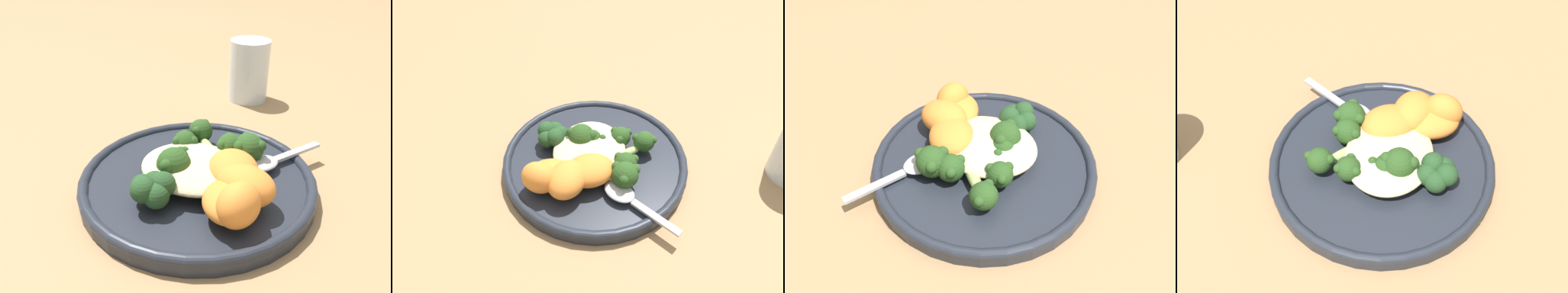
% 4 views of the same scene
% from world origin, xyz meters
% --- Properties ---
extents(ground_plane, '(4.00, 4.00, 0.00)m').
position_xyz_m(ground_plane, '(0.00, 0.00, 0.00)').
color(ground_plane, '#9E7A51').
extents(plate, '(0.27, 0.27, 0.02)m').
position_xyz_m(plate, '(-0.00, -0.01, 0.01)').
color(plate, '#232833').
rests_on(plate, ground_plane).
extents(quinoa_mound, '(0.12, 0.10, 0.02)m').
position_xyz_m(quinoa_mound, '(-0.00, -0.00, 0.03)').
color(quinoa_mound, beige).
rests_on(quinoa_mound, plate).
extents(broccoli_stalk_0, '(0.04, 0.08, 0.04)m').
position_xyz_m(broccoli_stalk_0, '(-0.04, -0.05, 0.04)').
color(broccoli_stalk_0, '#9EBC66').
rests_on(broccoli_stalk_0, plate).
extents(broccoli_stalk_1, '(0.04, 0.08, 0.03)m').
position_xyz_m(broccoli_stalk_1, '(-0.02, -0.05, 0.04)').
color(broccoli_stalk_1, '#9EBC66').
rests_on(broccoli_stalk_1, plate).
extents(broccoli_stalk_2, '(0.09, 0.10, 0.03)m').
position_xyz_m(broccoli_stalk_2, '(0.01, -0.06, 0.03)').
color(broccoli_stalk_2, '#9EBC66').
rests_on(broccoli_stalk_2, plate).
extents(broccoli_stalk_3, '(0.11, 0.06, 0.03)m').
position_xyz_m(broccoli_stalk_3, '(0.01, -0.03, 0.03)').
color(broccoli_stalk_3, '#9EBC66').
rests_on(broccoli_stalk_3, plate).
extents(broccoli_stalk_4, '(0.08, 0.03, 0.03)m').
position_xyz_m(broccoli_stalk_4, '(0.01, -0.01, 0.03)').
color(broccoli_stalk_4, '#9EBC66').
rests_on(broccoli_stalk_4, plate).
extents(broccoli_stalk_5, '(0.08, 0.06, 0.04)m').
position_xyz_m(broccoli_stalk_5, '(0.01, 0.01, 0.04)').
color(broccoli_stalk_5, '#9EBC66').
rests_on(broccoli_stalk_5, plate).
extents(sweet_potato_chunk_0, '(0.07, 0.06, 0.04)m').
position_xyz_m(sweet_potato_chunk_0, '(-0.07, 0.02, 0.04)').
color(sweet_potato_chunk_0, orange).
rests_on(sweet_potato_chunk_0, plate).
extents(sweet_potato_chunk_1, '(0.07, 0.08, 0.03)m').
position_xyz_m(sweet_potato_chunk_1, '(-0.06, 0.04, 0.04)').
color(sweet_potato_chunk_1, orange).
rests_on(sweet_potato_chunk_1, plate).
extents(sweet_potato_chunk_2, '(0.05, 0.05, 0.04)m').
position_xyz_m(sweet_potato_chunk_2, '(-0.07, 0.05, 0.04)').
color(sweet_potato_chunk_2, orange).
rests_on(sweet_potato_chunk_2, plate).
extents(sweet_potato_chunk_3, '(0.08, 0.09, 0.03)m').
position_xyz_m(sweet_potato_chunk_3, '(-0.04, -0.01, 0.04)').
color(sweet_potato_chunk_3, orange).
rests_on(sweet_potato_chunk_3, plate).
extents(kale_tuft, '(0.05, 0.05, 0.03)m').
position_xyz_m(kale_tuft, '(0.02, 0.06, 0.04)').
color(kale_tuft, '#234723').
rests_on(kale_tuft, plate).
extents(spoon, '(0.08, 0.11, 0.01)m').
position_xyz_m(spoon, '(-0.06, -0.06, 0.03)').
color(spoon, '#B7B7BC').
rests_on(spoon, plate).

